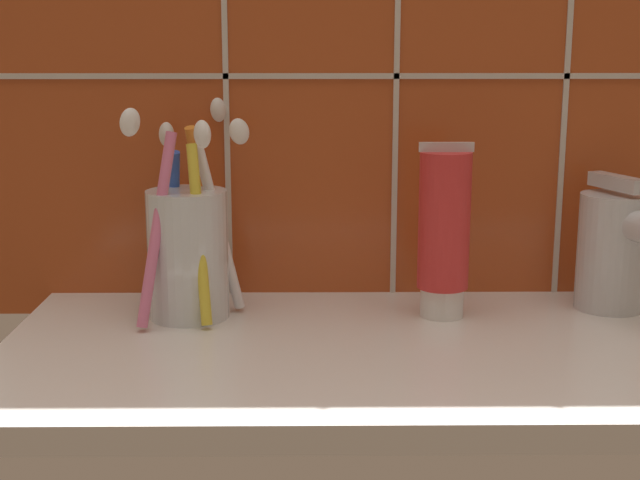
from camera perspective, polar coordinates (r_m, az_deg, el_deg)
sink_counter at (r=69.81cm, az=4.48°, el=-7.40°), size 60.43×30.21×2.00cm
toothbrush_cup at (r=75.30cm, az=-8.41°, el=-0.39°), size 10.27×13.48×18.28cm
toothpaste_tube at (r=75.05cm, az=7.93°, el=0.55°), size 4.53×4.31×14.80cm
sink_faucet at (r=80.26cm, az=18.60°, el=-0.44°), size 7.23×12.38×11.73cm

